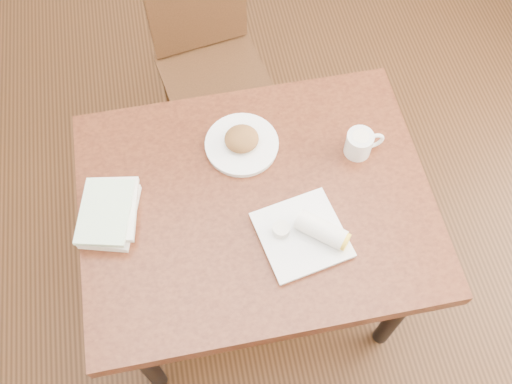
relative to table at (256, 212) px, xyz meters
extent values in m
cube|color=#472814|center=(0.00, 0.00, -0.67)|extent=(4.00, 5.00, 0.01)
cube|color=#642E17|center=(0.00, 0.00, 0.06)|extent=(1.11, 0.87, 0.06)
cylinder|color=black|center=(-0.45, -0.33, -0.32)|extent=(0.06, 0.06, 0.69)
cylinder|color=black|center=(0.45, -0.33, -0.32)|extent=(0.06, 0.06, 0.69)
cylinder|color=black|center=(-0.45, 0.33, -0.32)|extent=(0.06, 0.06, 0.69)
cylinder|color=black|center=(0.45, 0.33, -0.32)|extent=(0.06, 0.06, 0.69)
cylinder|color=#442713|center=(0.12, 0.93, -0.44)|extent=(0.04, 0.04, 0.45)
cylinder|color=#442713|center=(-0.24, 0.87, -0.44)|extent=(0.04, 0.04, 0.45)
cylinder|color=#442713|center=(0.18, 0.57, -0.44)|extent=(0.04, 0.04, 0.45)
cylinder|color=#442713|center=(-0.17, 0.51, -0.44)|extent=(0.04, 0.04, 0.45)
cube|color=#442713|center=(-0.03, 0.72, -0.19)|extent=(0.48, 0.48, 0.04)
cube|color=#442713|center=(-0.06, 0.91, 0.07)|extent=(0.40, 0.11, 0.45)
cylinder|color=white|center=(-0.01, 0.20, 0.09)|extent=(0.24, 0.24, 0.02)
cylinder|color=white|center=(-0.01, 0.20, 0.10)|extent=(0.24, 0.24, 0.01)
ellipsoid|color=#B27538|center=(-0.01, 0.20, 0.13)|extent=(0.14, 0.13, 0.06)
cylinder|color=white|center=(0.36, 0.11, 0.13)|extent=(0.09, 0.09, 0.09)
torus|color=white|center=(0.41, 0.11, 0.13)|extent=(0.07, 0.02, 0.07)
cylinder|color=tan|center=(0.36, 0.11, 0.17)|extent=(0.08, 0.08, 0.01)
cylinder|color=#F2E5CC|center=(0.36, 0.11, 0.17)|extent=(0.05, 0.05, 0.00)
cube|color=white|center=(0.11, -0.15, 0.09)|extent=(0.28, 0.28, 0.01)
cube|color=white|center=(0.11, -0.15, 0.10)|extent=(0.29, 0.29, 0.01)
cylinder|color=white|center=(0.16, -0.16, 0.14)|extent=(0.16, 0.15, 0.06)
cylinder|color=yellow|center=(0.22, -0.21, 0.14)|extent=(0.05, 0.06, 0.05)
cylinder|color=silver|center=(0.05, -0.13, 0.12)|extent=(0.05, 0.05, 0.03)
cylinder|color=red|center=(0.05, -0.13, 0.13)|extent=(0.04, 0.04, 0.01)
cube|color=white|center=(-0.45, 0.02, 0.10)|extent=(0.21, 0.26, 0.02)
cube|color=silver|center=(-0.44, 0.03, 0.12)|extent=(0.18, 0.24, 0.02)
cube|color=#8DCA87|center=(-0.46, 0.02, 0.14)|extent=(0.20, 0.25, 0.02)
camera|label=1|loc=(-0.16, -0.81, 1.67)|focal=40.00mm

